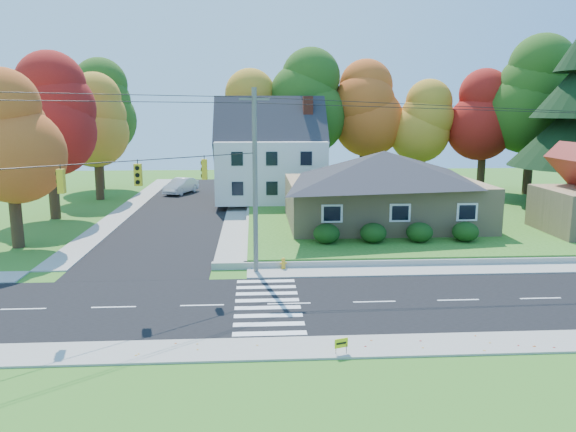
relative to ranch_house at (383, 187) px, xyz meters
name	(u,v)px	position (x,y,z in m)	size (l,w,h in m)	color
ground	(289,304)	(-8.00, -16.00, -3.27)	(120.00, 120.00, 0.00)	#3D7923
road_main	(289,304)	(-8.00, -16.00, -3.26)	(90.00, 8.00, 0.02)	black
road_cross	(183,209)	(-16.00, 10.00, -3.25)	(8.00, 44.00, 0.02)	black
sidewalk_north	(283,272)	(-8.00, -11.00, -3.23)	(90.00, 2.00, 0.08)	#9C9A90
sidewalk_south	(297,348)	(-8.00, -21.00, -3.23)	(90.00, 2.00, 0.08)	#9C9A90
lawn	(427,214)	(5.00, 5.00, -3.02)	(30.00, 30.00, 0.50)	#3D7923
ranch_house	(383,187)	(0.00, 0.00, 0.00)	(14.60, 10.60, 5.40)	tan
colonial_house	(271,156)	(-7.96, 12.00, 1.32)	(10.40, 8.40, 9.60)	silver
hedge_row	(396,233)	(-0.50, -6.20, -2.13)	(10.70, 1.70, 1.27)	#163A10
traffic_infrastructure	(284,190)	(-8.15, -14.65, 1.88)	(38.10, 10.66, 10.00)	#666059
tree_lot_0	(249,115)	(-10.00, 18.00, 5.04)	(6.72, 6.72, 12.51)	#3F2A19
tree_lot_1	(308,102)	(-4.00, 17.00, 6.35)	(7.84, 7.84, 14.60)	#3F2A19
tree_lot_2	(365,109)	(2.00, 18.00, 5.70)	(7.28, 7.28, 13.56)	#3F2A19
tree_lot_3	(424,122)	(8.00, 17.00, 4.39)	(6.16, 6.16, 11.47)	#3F2A19
tree_lot_4	(485,115)	(14.00, 16.00, 5.04)	(6.72, 6.72, 12.51)	#3F2A19
tree_lot_5	(534,95)	(18.00, 14.00, 7.00)	(8.40, 8.40, 15.64)	#3F2A19
tree_west_0	(9,137)	(-25.00, -4.00, 3.89)	(6.16, 6.16, 11.47)	#3F2A19
tree_west_1	(48,115)	(-26.00, 6.00, 5.20)	(7.28, 7.28, 13.56)	#3F2A19
tree_west_2	(96,121)	(-25.00, 16.00, 4.54)	(6.72, 6.72, 12.51)	#3F2A19
tree_west_3	(96,108)	(-27.00, 24.00, 5.85)	(7.84, 7.84, 14.60)	#3F2A19
white_car	(181,186)	(-17.38, 19.48, -2.42)	(1.74, 4.99, 1.65)	silver
fire_hydrant	(283,264)	(-7.96, -10.34, -2.93)	(0.41, 0.31, 0.71)	gold
yard_sign	(341,344)	(-6.45, -21.67, -2.79)	(0.51, 0.20, 0.66)	black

